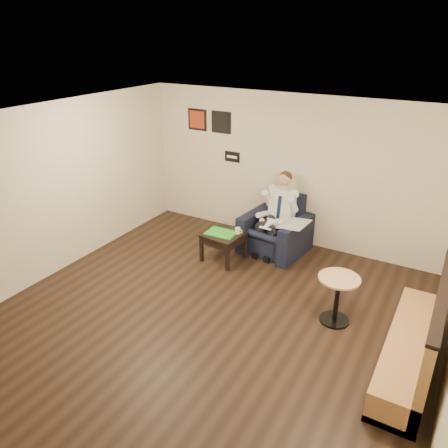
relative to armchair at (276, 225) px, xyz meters
The scene contains 18 objects.
ground 2.48m from the armchair, 88.23° to the right, with size 6.00×6.00×0.00m, color black.
wall_back 1.06m from the armchair, 82.59° to the left, with size 6.00×0.02×2.80m, color #EFE4C4.
wall_front 5.50m from the armchair, 89.21° to the right, with size 6.00×0.02×2.80m, color #EFE4C4.
wall_left 3.90m from the armchair, 140.34° to the right, with size 0.02×6.00×2.80m, color #EFE4C4.
ceiling 3.33m from the armchair, 88.23° to the right, with size 6.00×6.00×0.02m, color white.
seating_sign 1.67m from the armchair, 155.44° to the left, with size 0.32×0.02×0.20m, color black.
art_print_left 2.66m from the armchair, 164.54° to the left, with size 0.42×0.03×0.42m, color #AE3515.
art_print_right 2.27m from the armchair, 159.21° to the left, with size 0.42×0.03×0.42m, color black.
armchair is the anchor object (origin of this frame).
seated_man 0.23m from the armchair, 96.68° to the right, with size 0.67×1.01×1.41m, color silver, non-canonical shape.
lap_papers 0.27m from the armchair, 96.68° to the right, with size 0.23×0.34×0.01m, color white.
newspaper 0.48m from the armchair, 21.24° to the right, with size 0.45×0.56×0.01m, color silver.
side_table 1.04m from the armchair, 130.45° to the right, with size 0.63×0.63×0.52m, color black.
green_folder 1.05m from the armchair, 131.28° to the right, with size 0.52×0.37×0.01m, color green.
coffee_mug 0.79m from the armchair, 123.80° to the right, with size 0.09×0.09×0.11m, color white.
smartphone 0.83m from the armchair, 134.42° to the right, with size 0.16×0.08×0.01m, color black.
banquette 3.31m from the armchair, 36.44° to the right, with size 0.55×2.31×1.18m, color #AE7843.
cafe_table 2.25m from the armchair, 43.82° to the right, with size 0.58×0.58×0.72m, color tan.
Camera 1 is at (2.73, -4.35, 3.83)m, focal length 35.00 mm.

